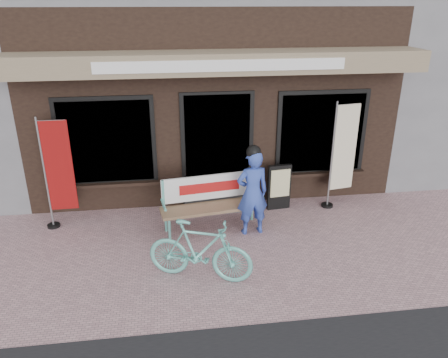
{
  "coord_description": "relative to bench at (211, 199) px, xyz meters",
  "views": [
    {
      "loc": [
        -0.92,
        -5.69,
        3.75
      ],
      "look_at": [
        -0.05,
        0.7,
        1.05
      ],
      "focal_mm": 35.0,
      "sensor_mm": 36.0,
      "label": 1
    }
  ],
  "objects": [
    {
      "name": "person",
      "position": [
        0.66,
        -0.24,
        0.22
      ],
      "size": [
        0.58,
        0.42,
        1.58
      ],
      "rotation": [
        0.0,
        0.0,
        0.12
      ],
      "color": "#334DB1",
      "rests_on": "ground"
    },
    {
      "name": "nobori_cream",
      "position": [
        2.51,
        0.58,
        0.5
      ],
      "size": [
        0.61,
        0.26,
        2.06
      ],
      "rotation": [
        0.0,
        0.0,
        0.18
      ],
      "color": "gray",
      "rests_on": "ground"
    },
    {
      "name": "storefront",
      "position": [
        0.23,
        3.95,
        2.43
      ],
      "size": [
        7.0,
        6.77,
        6.0
      ],
      "color": "black",
      "rests_on": "ground"
    },
    {
      "name": "nobori_red",
      "position": [
        -2.56,
        0.42,
        0.47
      ],
      "size": [
        0.58,
        0.22,
        1.99
      ],
      "rotation": [
        0.0,
        0.0,
        0.01
      ],
      "color": "gray",
      "rests_on": "ground"
    },
    {
      "name": "bench",
      "position": [
        0.0,
        0.0,
        0.0
      ],
      "size": [
        1.8,
        0.69,
        0.95
      ],
      "rotation": [
        0.0,
        0.0,
        0.14
      ],
      "color": "#63C2B5",
      "rests_on": "ground"
    },
    {
      "name": "bicycle",
      "position": [
        -0.32,
        -1.45,
        -0.1
      ],
      "size": [
        1.57,
        0.94,
        0.91
      ],
      "primitive_type": "imported",
      "rotation": [
        0.0,
        0.0,
        1.21
      ],
      "color": "#63C2B5",
      "rests_on": "ground"
    },
    {
      "name": "ground",
      "position": [
        0.23,
        -1.01,
        -0.56
      ],
      "size": [
        70.0,
        70.0,
        0.0
      ],
      "primitive_type": "plane",
      "color": "#BD9096",
      "rests_on": "ground"
    },
    {
      "name": "menu_stand",
      "position": [
        1.35,
        0.59,
        -0.11
      ],
      "size": [
        0.45,
        0.14,
        0.88
      ],
      "rotation": [
        0.0,
        0.0,
        0.11
      ],
      "color": "black",
      "rests_on": "ground"
    }
  ]
}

